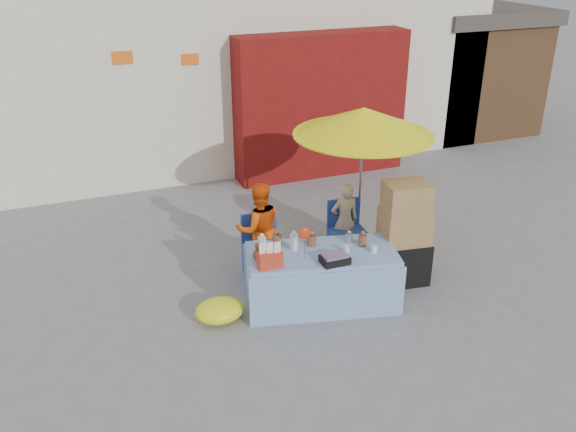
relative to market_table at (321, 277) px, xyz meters
name	(u,v)px	position (x,y,z in m)	size (l,w,h in m)	color
ground	(295,311)	(-0.37, -0.09, -0.36)	(80.00, 80.00, 0.00)	slate
market_table	(321,277)	(0.00, 0.00, 0.00)	(1.99, 1.26, 1.11)	#7C96C7
chair_left	(263,260)	(-0.46, 0.84, -0.11)	(0.51, 0.51, 0.85)	#203F96
chair_right	(348,244)	(0.79, 0.84, -0.11)	(0.51, 0.51, 0.85)	#203F96
vendor_orange	(259,229)	(-0.46, 0.98, 0.29)	(0.63, 0.49, 1.30)	#E34E0B
vendor_beige	(344,221)	(0.79, 0.98, 0.19)	(0.40, 0.26, 1.10)	#CAAD8F
umbrella	(364,122)	(1.09, 1.13, 1.53)	(1.90, 1.90, 2.09)	gray
box_stack	(404,237)	(1.20, 0.10, 0.28)	(0.69, 0.60, 1.39)	black
tarp_bundle	(220,310)	(-1.27, 0.08, -0.23)	(0.59, 0.47, 0.26)	yellow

